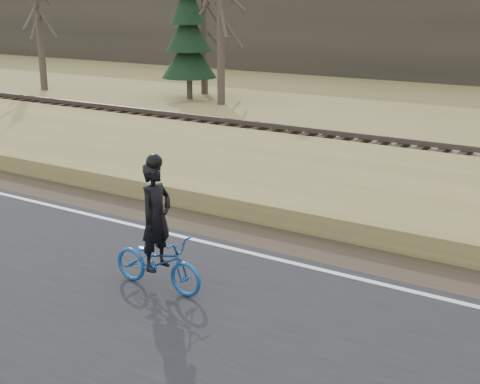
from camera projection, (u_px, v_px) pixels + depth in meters
The scene contains 12 objects.
ground at pixel (54, 213), 14.87m from camera, with size 120.00×120.00×0.00m, color #97874D.
edge_line at pixel (61, 208), 15.01m from camera, with size 120.00×0.12×0.01m, color silver.
shoulder at pixel (93, 199), 15.83m from camera, with size 120.00×1.60×0.04m, color #473A2B.
embankment at pixel (173, 166), 18.18m from camera, with size 120.00×5.00×0.44m, color #97874D.
ballast at pixel (248, 141), 21.23m from camera, with size 120.00×3.00×0.45m, color slate.
railroad at pixel (248, 132), 21.15m from camera, with size 120.00×2.40×0.29m.
treeline_backdrop at pixel (455, 28), 38.13m from camera, with size 120.00×4.00×6.00m, color #383328.
cyclist at pixel (157, 246), 10.67m from camera, with size 1.72×0.64×2.24m.
bare_tree_far_left at pixel (38, 9), 33.72m from camera, with size 0.36×0.36×8.13m, color #4D4138.
bare_tree_left at pixel (204, 21), 32.45m from camera, with size 0.36×0.36×7.08m, color #4D4138.
bare_tree_near_left at pixel (221, 19), 29.08m from camera, with size 0.36×0.36×7.52m, color #4D4138.
conifer at pixel (188, 31), 31.01m from camera, with size 2.60×2.60×6.61m.
Camera 1 is at (11.22, -9.56, 4.59)m, focal length 50.00 mm.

